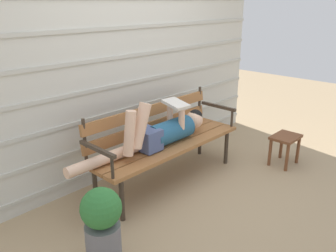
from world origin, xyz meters
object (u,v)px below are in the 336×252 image
(potted_plant, at_px, (102,225))
(park_bench, at_px, (163,137))
(reclining_person, at_px, (161,132))
(footstool, at_px, (285,143))

(potted_plant, bearing_deg, park_bench, 25.49)
(park_bench, distance_m, potted_plant, 1.34)
(park_bench, xyz_separation_m, reclining_person, (-0.10, -0.07, 0.11))
(reclining_person, height_order, footstool, reclining_person)
(reclining_person, height_order, potted_plant, reclining_person)
(footstool, bearing_deg, park_bench, 147.82)
(reclining_person, xyz_separation_m, footstool, (1.31, -0.69, -0.31))
(reclining_person, xyz_separation_m, potted_plant, (-1.10, -0.50, -0.26))
(park_bench, relative_size, potted_plant, 2.94)
(footstool, xyz_separation_m, potted_plant, (-2.41, 0.19, 0.05))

